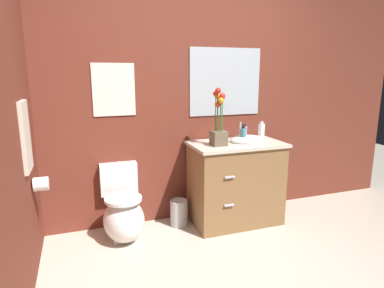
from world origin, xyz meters
TOP-DOWN VIEW (x-y plane):
  - wall_back at (0.20, 1.50)m, footprint 4.75×0.05m
  - wall_left at (-1.55, 0.44)m, footprint 0.05×4.14m
  - toilet at (-0.80, 1.21)m, footprint 0.38×0.59m
  - vanity_cabinet at (0.36, 1.18)m, footprint 0.94×0.56m
  - flower_vase at (0.13, 1.12)m, footprint 0.14×0.14m
  - soap_bottle at (0.69, 1.26)m, footprint 0.07×0.07m
  - lotion_bottle at (0.42, 1.15)m, footprint 0.06×0.06m
  - hand_wash_bottle at (0.49, 1.27)m, footprint 0.06×0.06m
  - trash_bin at (-0.23, 1.28)m, footprint 0.18×0.18m
  - wall_poster at (-0.80, 1.47)m, footprint 0.40×0.01m
  - wall_mirror at (0.36, 1.47)m, footprint 0.80×0.01m
  - hanging_towel at (-1.51, 0.88)m, footprint 0.03×0.28m
  - toilet_paper_roll at (-1.46, 1.01)m, footprint 0.11×0.11m

SIDE VIEW (x-z plane):
  - trash_bin at x=-0.23m, z-range 0.00..0.27m
  - toilet at x=-0.80m, z-range -0.10..0.59m
  - vanity_cabinet at x=0.36m, z-range -0.08..0.96m
  - toilet_paper_roll at x=-1.46m, z-range 0.62..0.74m
  - hand_wash_bottle at x=0.49m, z-range 0.85..1.02m
  - lotion_bottle at x=0.42m, z-range 0.85..1.02m
  - soap_bottle at x=0.69m, z-range 0.85..1.03m
  - flower_vase at x=0.13m, z-range 0.78..1.34m
  - hanging_towel at x=-1.51m, z-range 0.83..1.35m
  - wall_back at x=0.20m, z-range 0.00..2.50m
  - wall_left at x=-1.55m, z-range 0.00..2.50m
  - wall_poster at x=-0.80m, z-range 1.14..1.64m
  - wall_mirror at x=0.36m, z-range 1.10..1.80m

